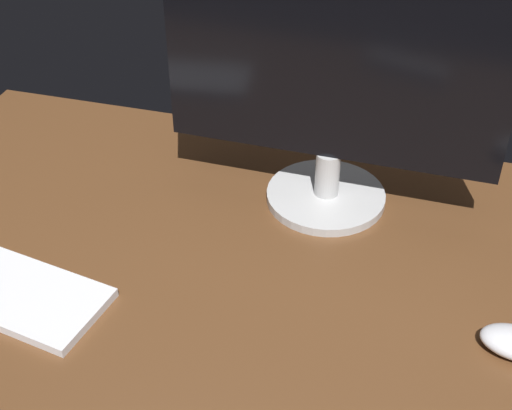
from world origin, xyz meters
TOP-DOWN VIEW (x-y plane):
  - desk at (0.00, 0.00)cm, footprint 140.00×84.00cm
  - monitor at (2.68, 22.09)cm, footprint 52.94×19.96cm

SIDE VIEW (x-z plane):
  - desk at x=0.00cm, z-range 0.00..2.00cm
  - monitor at x=2.68cm, z-range 2.85..45.66cm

